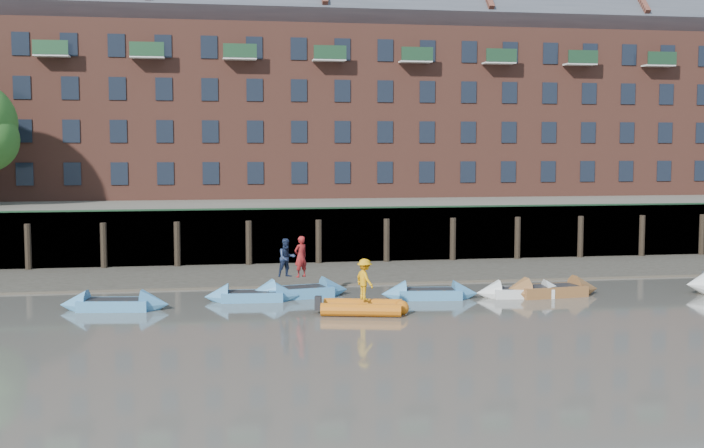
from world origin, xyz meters
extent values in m
plane|color=#5A564E|center=(0.00, 0.00, 0.00)|extent=(220.00, 220.00, 0.00)
cube|color=#3D382F|center=(0.00, 18.00, 0.00)|extent=(110.00, 8.00, 0.50)
cube|color=#4C4336|center=(0.00, 14.60, 0.00)|extent=(110.00, 1.60, 0.10)
cube|color=#2D2A26|center=(0.00, 22.40, 1.60)|extent=(110.00, 0.80, 3.20)
cylinder|color=black|center=(-18.00, 21.75, 1.30)|extent=(0.36, 0.36, 2.60)
cylinder|color=black|center=(-14.00, 21.75, 1.30)|extent=(0.36, 0.36, 2.60)
cylinder|color=black|center=(-10.00, 21.75, 1.30)|extent=(0.36, 0.36, 2.60)
cylinder|color=black|center=(-6.00, 21.75, 1.30)|extent=(0.36, 0.36, 2.60)
cylinder|color=black|center=(-2.00, 21.75, 1.30)|extent=(0.36, 0.36, 2.60)
cylinder|color=black|center=(2.00, 21.75, 1.30)|extent=(0.36, 0.36, 2.60)
cylinder|color=black|center=(6.00, 21.75, 1.30)|extent=(0.36, 0.36, 2.60)
cylinder|color=black|center=(10.00, 21.75, 1.30)|extent=(0.36, 0.36, 2.60)
cylinder|color=black|center=(14.00, 21.75, 1.30)|extent=(0.36, 0.36, 2.60)
cylinder|color=black|center=(18.00, 21.75, 1.30)|extent=(0.36, 0.36, 2.60)
cylinder|color=black|center=(22.00, 21.75, 1.30)|extent=(0.36, 0.36, 2.60)
cube|color=#264C2D|center=(0.00, 22.10, 3.25)|extent=(110.00, 0.06, 0.10)
cube|color=#5E594D|center=(0.00, 36.00, 1.60)|extent=(110.00, 28.00, 3.20)
cube|color=brown|center=(0.00, 37.00, 9.20)|extent=(80.00, 10.00, 12.00)
cube|color=#42444C|center=(0.00, 37.00, 16.40)|extent=(80.60, 15.56, 15.56)
cube|color=black|center=(-20.00, 31.98, 5.00)|extent=(1.10, 0.12, 1.50)
cube|color=black|center=(-17.00, 31.98, 5.00)|extent=(1.10, 0.12, 1.50)
cube|color=black|center=(-14.00, 31.98, 5.00)|extent=(1.10, 0.12, 1.50)
cube|color=black|center=(-11.00, 31.98, 5.00)|extent=(1.10, 0.12, 1.50)
cube|color=black|center=(-8.00, 31.98, 5.00)|extent=(1.10, 0.12, 1.50)
cube|color=black|center=(-5.00, 31.98, 5.00)|extent=(1.10, 0.12, 1.50)
cube|color=black|center=(-2.00, 31.98, 5.00)|extent=(1.10, 0.12, 1.50)
cube|color=black|center=(1.00, 31.98, 5.00)|extent=(1.10, 0.12, 1.50)
cube|color=black|center=(4.00, 31.98, 5.00)|extent=(1.10, 0.12, 1.50)
cube|color=black|center=(7.00, 31.98, 5.00)|extent=(1.10, 0.12, 1.50)
cube|color=black|center=(10.00, 31.98, 5.00)|extent=(1.10, 0.12, 1.50)
cube|color=black|center=(13.00, 31.98, 5.00)|extent=(1.10, 0.12, 1.50)
cube|color=black|center=(16.00, 31.98, 5.00)|extent=(1.10, 0.12, 1.50)
cube|color=black|center=(19.00, 31.98, 5.00)|extent=(1.10, 0.12, 1.50)
cube|color=black|center=(22.00, 31.98, 5.00)|extent=(1.10, 0.12, 1.50)
cube|color=black|center=(25.00, 31.98, 5.00)|extent=(1.10, 0.12, 1.50)
cube|color=black|center=(28.00, 31.98, 5.00)|extent=(1.10, 0.12, 1.50)
cube|color=black|center=(-20.00, 31.98, 7.80)|extent=(1.10, 0.12, 1.50)
cube|color=black|center=(-17.00, 31.98, 7.80)|extent=(1.10, 0.12, 1.50)
cube|color=black|center=(-14.00, 31.98, 7.80)|extent=(1.10, 0.12, 1.50)
cube|color=black|center=(-11.00, 31.98, 7.80)|extent=(1.10, 0.12, 1.50)
cube|color=black|center=(-8.00, 31.98, 7.80)|extent=(1.10, 0.12, 1.50)
cube|color=black|center=(-5.00, 31.98, 7.80)|extent=(1.10, 0.12, 1.50)
cube|color=black|center=(-2.00, 31.98, 7.80)|extent=(1.10, 0.12, 1.50)
cube|color=black|center=(1.00, 31.98, 7.80)|extent=(1.10, 0.12, 1.50)
cube|color=black|center=(4.00, 31.98, 7.80)|extent=(1.10, 0.12, 1.50)
cube|color=black|center=(7.00, 31.98, 7.80)|extent=(1.10, 0.12, 1.50)
cube|color=black|center=(10.00, 31.98, 7.80)|extent=(1.10, 0.12, 1.50)
cube|color=black|center=(13.00, 31.98, 7.80)|extent=(1.10, 0.12, 1.50)
cube|color=black|center=(16.00, 31.98, 7.80)|extent=(1.10, 0.12, 1.50)
cube|color=black|center=(19.00, 31.98, 7.80)|extent=(1.10, 0.12, 1.50)
cube|color=black|center=(22.00, 31.98, 7.80)|extent=(1.10, 0.12, 1.50)
cube|color=black|center=(25.00, 31.98, 7.80)|extent=(1.10, 0.12, 1.50)
cube|color=black|center=(28.00, 31.98, 7.80)|extent=(1.10, 0.12, 1.50)
cube|color=black|center=(-20.00, 31.98, 10.60)|extent=(1.10, 0.12, 1.50)
cube|color=black|center=(-17.00, 31.98, 10.60)|extent=(1.10, 0.12, 1.50)
cube|color=black|center=(-14.00, 31.98, 10.60)|extent=(1.10, 0.12, 1.50)
cube|color=black|center=(-11.00, 31.98, 10.60)|extent=(1.10, 0.12, 1.50)
cube|color=black|center=(-8.00, 31.98, 10.60)|extent=(1.10, 0.12, 1.50)
cube|color=black|center=(-5.00, 31.98, 10.60)|extent=(1.10, 0.12, 1.50)
cube|color=black|center=(-2.00, 31.98, 10.60)|extent=(1.10, 0.12, 1.50)
cube|color=black|center=(1.00, 31.98, 10.60)|extent=(1.10, 0.12, 1.50)
cube|color=black|center=(4.00, 31.98, 10.60)|extent=(1.10, 0.12, 1.50)
cube|color=black|center=(7.00, 31.98, 10.60)|extent=(1.10, 0.12, 1.50)
cube|color=black|center=(10.00, 31.98, 10.60)|extent=(1.10, 0.12, 1.50)
cube|color=black|center=(13.00, 31.98, 10.60)|extent=(1.10, 0.12, 1.50)
cube|color=black|center=(16.00, 31.98, 10.60)|extent=(1.10, 0.12, 1.50)
cube|color=black|center=(19.00, 31.98, 10.60)|extent=(1.10, 0.12, 1.50)
cube|color=black|center=(22.00, 31.98, 10.60)|extent=(1.10, 0.12, 1.50)
cube|color=black|center=(25.00, 31.98, 10.60)|extent=(1.10, 0.12, 1.50)
cube|color=black|center=(28.00, 31.98, 10.60)|extent=(1.10, 0.12, 1.50)
cube|color=black|center=(-20.00, 31.98, 13.40)|extent=(1.10, 0.12, 1.50)
cube|color=black|center=(-17.00, 31.98, 13.40)|extent=(1.10, 0.12, 1.50)
cube|color=black|center=(-14.00, 31.98, 13.40)|extent=(1.10, 0.12, 1.50)
cube|color=black|center=(-11.00, 31.98, 13.40)|extent=(1.10, 0.12, 1.50)
cube|color=black|center=(-8.00, 31.98, 13.40)|extent=(1.10, 0.12, 1.50)
cube|color=black|center=(-5.00, 31.98, 13.40)|extent=(1.10, 0.12, 1.50)
cube|color=black|center=(-2.00, 31.98, 13.40)|extent=(1.10, 0.12, 1.50)
cube|color=black|center=(1.00, 31.98, 13.40)|extent=(1.10, 0.12, 1.50)
cube|color=black|center=(4.00, 31.98, 13.40)|extent=(1.10, 0.12, 1.50)
cube|color=black|center=(7.00, 31.98, 13.40)|extent=(1.10, 0.12, 1.50)
cube|color=black|center=(10.00, 31.98, 13.40)|extent=(1.10, 0.12, 1.50)
cube|color=black|center=(13.00, 31.98, 13.40)|extent=(1.10, 0.12, 1.50)
cube|color=black|center=(16.00, 31.98, 13.40)|extent=(1.10, 0.12, 1.50)
cube|color=black|center=(19.00, 31.98, 13.40)|extent=(1.10, 0.12, 1.50)
cube|color=black|center=(22.00, 31.98, 13.40)|extent=(1.10, 0.12, 1.50)
cube|color=black|center=(25.00, 31.98, 13.40)|extent=(1.10, 0.12, 1.50)
cube|color=teal|center=(-12.23, 9.14, 0.23)|extent=(3.06, 1.70, 0.45)
cone|color=teal|center=(-10.56, 8.91, 0.23)|extent=(1.30, 1.45, 1.31)
cone|color=teal|center=(-13.91, 9.38, 0.23)|extent=(1.30, 1.45, 1.31)
cube|color=black|center=(-12.23, 9.14, 0.43)|extent=(2.53, 1.31, 0.06)
cube|color=teal|center=(-6.44, 10.36, 0.21)|extent=(2.77, 1.39, 0.42)
cone|color=teal|center=(-4.88, 10.25, 0.21)|extent=(1.13, 1.28, 1.21)
cone|color=teal|center=(-8.01, 10.46, 0.21)|extent=(1.13, 1.28, 1.21)
cube|color=black|center=(-6.44, 10.36, 0.40)|extent=(2.30, 1.06, 0.06)
cube|color=teal|center=(-4.33, 10.95, 0.24)|extent=(3.22, 1.90, 0.47)
cone|color=teal|center=(-2.60, 11.28, 0.24)|extent=(1.41, 1.56, 1.36)
cone|color=teal|center=(-6.06, 10.63, 0.24)|extent=(1.41, 1.56, 1.36)
cube|color=black|center=(-4.33, 10.95, 0.45)|extent=(2.66, 1.47, 0.06)
cube|color=teal|center=(1.43, 9.61, 0.22)|extent=(2.92, 1.59, 0.44)
cone|color=teal|center=(3.04, 9.42, 0.22)|extent=(1.23, 1.38, 1.26)
cone|color=teal|center=(-0.18, 9.81, 0.22)|extent=(1.23, 1.38, 1.26)
cube|color=black|center=(1.43, 9.61, 0.42)|extent=(2.42, 1.22, 0.06)
cube|color=silver|center=(5.67, 9.34, 0.21)|extent=(2.79, 1.46, 0.42)
cone|color=silver|center=(7.23, 9.19, 0.21)|extent=(1.15, 1.30, 1.21)
cone|color=silver|center=(4.11, 9.48, 0.21)|extent=(1.15, 1.30, 1.21)
cube|color=black|center=(5.67, 9.34, 0.40)|extent=(2.31, 1.11, 0.06)
cube|color=brown|center=(7.04, 9.36, 0.24)|extent=(3.25, 1.75, 0.49)
cone|color=brown|center=(8.84, 9.56, 0.24)|extent=(1.36, 1.53, 1.40)
cone|color=brown|center=(5.24, 9.15, 0.24)|extent=(1.36, 1.53, 1.40)
cube|color=black|center=(7.04, 9.36, 0.47)|extent=(2.69, 1.34, 0.06)
cylinder|color=#D16510|center=(-2.06, 7.13, 0.27)|extent=(3.26, 1.30, 0.53)
cylinder|color=#D16510|center=(-2.34, 6.04, 0.27)|extent=(3.26, 1.30, 0.53)
sphere|color=#D16510|center=(-0.63, 6.19, 0.27)|extent=(0.61, 0.61, 0.61)
cube|color=black|center=(-2.20, 6.58, 0.27)|extent=(2.84, 1.55, 0.18)
cone|color=silver|center=(14.24, 8.66, 0.47)|extent=(1.87, 2.18, 2.07)
imported|color=maroon|center=(-4.22, 10.97, 1.85)|extent=(0.81, 0.74, 1.86)
imported|color=#19233F|center=(-4.84, 11.09, 1.79)|extent=(1.02, 0.90, 1.75)
imported|color=orange|center=(-2.07, 6.65, 1.41)|extent=(0.96, 1.23, 1.68)
camera|label=1|loc=(-8.49, -28.30, 6.81)|focal=45.00mm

